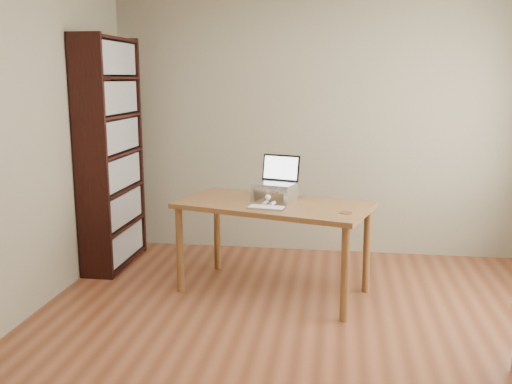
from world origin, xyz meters
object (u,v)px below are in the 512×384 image
desk (273,214)px  cat (276,193)px  bookshelf (111,154)px  laptop (276,177)px  keyboard (266,208)px

desk → cat: cat is taller
desk → cat: 0.19m
bookshelf → desk: (1.56, -0.51, -0.39)m
laptop → cat: 0.13m
bookshelf → cat: bookshelf is taller
cat → desk: bearing=-81.2°
laptop → desk: bearing=-73.4°
laptop → bookshelf: bearing=-177.0°
keyboard → cat: cat is taller
bookshelf → cat: 1.64m
bookshelf → keyboard: 1.72m
bookshelf → cat: bearing=-14.5°
cat → bookshelf: bearing=178.1°
laptop → keyboard: laptop is taller
bookshelf → desk: bearing=-18.3°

